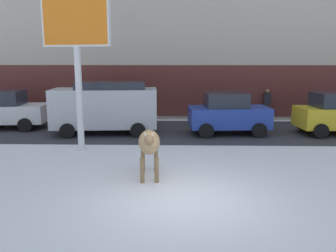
# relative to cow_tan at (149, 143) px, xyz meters

# --- Properties ---
(ground_plane) EXTENTS (120.00, 120.00, 0.00)m
(ground_plane) POSITION_rel_cow_tan_xyz_m (0.94, -1.52, -0.99)
(ground_plane) COLOR white
(road_strip) EXTENTS (60.00, 5.60, 0.01)m
(road_strip) POSITION_rel_cow_tan_xyz_m (0.94, 6.65, -0.99)
(road_strip) COLOR #333338
(road_strip) RESTS_ON ground
(building_facade) EXTENTS (44.00, 6.10, 13.00)m
(building_facade) POSITION_rel_cow_tan_xyz_m (0.94, 12.99, 5.49)
(building_facade) COLOR #BCB29E
(building_facade) RESTS_ON ground
(cow_tan) EXTENTS (0.71, 1.92, 1.54)m
(cow_tan) POSITION_rel_cow_tan_xyz_m (0.00, 0.00, 0.00)
(cow_tan) COLOR tan
(cow_tan) RESTS_ON ground
(billboard) EXTENTS (2.51, 0.69, 5.56)m
(billboard) POSITION_rel_cow_tan_xyz_m (-2.77, 3.07, 3.32)
(billboard) COLOR silver
(billboard) RESTS_ON ground
(car_white_sedan) EXTENTS (4.32, 2.23, 1.84)m
(car_white_sedan) POSITION_rel_cow_tan_xyz_m (-7.71, 7.08, -0.09)
(car_white_sedan) COLOR white
(car_white_sedan) RESTS_ON ground
(car_silver_van) EXTENTS (4.73, 2.39, 2.32)m
(car_silver_van) POSITION_rel_cow_tan_xyz_m (-2.45, 6.07, 0.25)
(car_silver_van) COLOR #B7BABF
(car_silver_van) RESTS_ON ground
(car_blue_hatchback) EXTENTS (3.62, 2.14, 1.86)m
(car_blue_hatchback) POSITION_rel_cow_tan_xyz_m (3.04, 6.09, -0.07)
(car_blue_hatchback) COLOR #233D9E
(car_blue_hatchback) RESTS_ON ground
(pedestrian_near_billboard) EXTENTS (0.36, 0.24, 1.73)m
(pedestrian_near_billboard) POSITION_rel_cow_tan_xyz_m (5.62, 9.55, -0.11)
(pedestrian_near_billboard) COLOR #282833
(pedestrian_near_billboard) RESTS_ON ground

